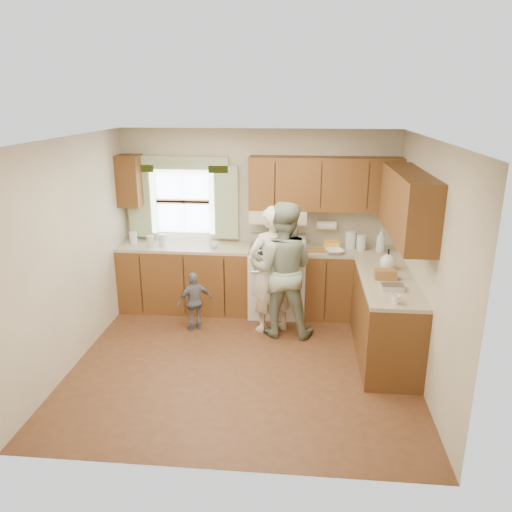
# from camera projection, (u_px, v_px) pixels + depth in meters

# --- Properties ---
(room) EXTENTS (3.80, 3.80, 3.80)m
(room) POSITION_uv_depth(u_px,v_px,m) (243.00, 258.00, 5.33)
(room) COLOR #4D2E18
(room) RESTS_ON ground
(kitchen_fixtures) EXTENTS (3.80, 2.25, 2.15)m
(kitchen_fixtures) POSITION_uv_depth(u_px,v_px,m) (301.00, 264.00, 6.42)
(kitchen_fixtures) COLOR #4D2A10
(kitchen_fixtures) RESTS_ON ground
(stove) EXTENTS (0.76, 0.67, 1.07)m
(stove) POSITION_uv_depth(u_px,v_px,m) (277.00, 281.00, 6.90)
(stove) COLOR silver
(stove) RESTS_ON ground
(woman_left) EXTENTS (0.71, 0.62, 1.65)m
(woman_left) POSITION_uv_depth(u_px,v_px,m) (271.00, 270.00, 6.24)
(woman_left) COLOR silver
(woman_left) RESTS_ON ground
(woman_right) EXTENTS (0.86, 0.69, 1.71)m
(woman_right) POSITION_uv_depth(u_px,v_px,m) (282.00, 270.00, 6.17)
(woman_right) COLOR #284630
(woman_right) RESTS_ON ground
(child) EXTENTS (0.49, 0.41, 0.78)m
(child) POSITION_uv_depth(u_px,v_px,m) (195.00, 301.00, 6.40)
(child) COLOR slate
(child) RESTS_ON ground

